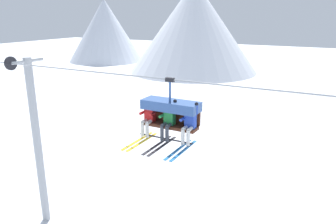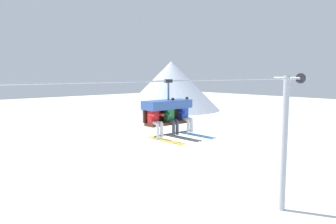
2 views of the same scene
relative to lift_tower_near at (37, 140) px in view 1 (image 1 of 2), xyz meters
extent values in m
cone|color=silver|center=(-33.30, 47.02, 2.22)|extent=(15.71, 15.71, 12.83)
cone|color=white|center=(-11.30, 43.33, 3.35)|extent=(21.98, 21.98, 15.10)
cylinder|color=#9EA3A8|center=(0.00, 0.02, -0.23)|extent=(0.36, 0.36, 7.94)
cylinder|color=#9EA3A8|center=(0.00, 0.02, 3.59)|extent=(0.16, 1.60, 0.16)
cylinder|color=black|center=(0.00, -0.78, 3.59)|extent=(0.08, 0.56, 0.56)
cylinder|color=#9EA3A8|center=(8.53, -0.78, 3.59)|extent=(19.07, 0.05, 0.05)
cube|color=#512819|center=(7.29, -0.78, 2.11)|extent=(1.81, 0.48, 0.10)
cube|color=#512819|center=(7.29, -0.50, 2.38)|extent=(1.81, 0.08, 0.45)
cube|color=#335699|center=(7.29, -0.72, 2.76)|extent=(1.85, 0.68, 0.30)
cylinder|color=black|center=(7.29, -1.10, 1.78)|extent=(1.81, 0.04, 0.04)
cylinder|color=#335699|center=(7.29, -0.78, 3.22)|extent=(0.07, 0.07, 0.63)
cube|color=black|center=(7.29, -0.78, 3.59)|extent=(0.28, 0.12, 0.12)
cube|color=red|center=(6.57, -0.80, 2.42)|extent=(0.32, 0.22, 0.52)
sphere|color=#284C93|center=(6.57, -0.80, 2.78)|extent=(0.22, 0.22, 0.22)
ellipsoid|color=black|center=(6.57, -0.90, 2.78)|extent=(0.17, 0.04, 0.08)
cylinder|color=silver|center=(6.48, -0.97, 2.20)|extent=(0.11, 0.34, 0.11)
cylinder|color=silver|center=(6.66, -0.97, 2.20)|extent=(0.11, 0.34, 0.11)
cylinder|color=silver|center=(6.48, -1.14, 1.96)|extent=(0.11, 0.11, 0.48)
cylinder|color=silver|center=(6.66, -1.14, 1.96)|extent=(0.11, 0.11, 0.48)
cube|color=gold|center=(6.48, -1.44, 1.67)|extent=(0.09, 1.70, 0.02)
cube|color=gold|center=(6.66, -1.44, 1.67)|extent=(0.09, 1.70, 0.02)
cylinder|color=red|center=(6.38, -0.95, 2.46)|extent=(0.09, 0.30, 0.09)
cylinder|color=red|center=(6.76, -0.95, 2.46)|extent=(0.09, 0.30, 0.09)
cube|color=#23843D|center=(7.29, -0.80, 2.42)|extent=(0.32, 0.22, 0.52)
sphere|color=maroon|center=(7.29, -0.80, 2.78)|extent=(0.22, 0.22, 0.22)
ellipsoid|color=black|center=(7.29, -0.90, 2.78)|extent=(0.17, 0.04, 0.08)
cylinder|color=#3D424C|center=(7.20, -0.97, 2.20)|extent=(0.11, 0.34, 0.11)
cylinder|color=#3D424C|center=(7.37, -0.97, 2.20)|extent=(0.11, 0.34, 0.11)
cylinder|color=#3D424C|center=(7.20, -1.14, 1.96)|extent=(0.11, 0.11, 0.48)
cylinder|color=#3D424C|center=(7.37, -1.14, 1.96)|extent=(0.11, 0.11, 0.48)
cube|color=#232328|center=(7.20, -1.44, 1.67)|extent=(0.09, 1.70, 0.02)
cube|color=#232328|center=(7.37, -1.44, 1.67)|extent=(0.09, 1.70, 0.02)
cylinder|color=#23843D|center=(7.10, -0.95, 2.46)|extent=(0.09, 0.30, 0.09)
cylinder|color=#23843D|center=(7.47, -0.80, 2.77)|extent=(0.09, 0.09, 0.30)
sphere|color=black|center=(7.47, -0.80, 2.94)|extent=(0.11, 0.11, 0.11)
cube|color=#2847B7|center=(8.00, -0.80, 2.42)|extent=(0.32, 0.22, 0.52)
sphere|color=#284C93|center=(8.00, -0.80, 2.78)|extent=(0.22, 0.22, 0.22)
ellipsoid|color=black|center=(8.00, -0.90, 2.78)|extent=(0.17, 0.04, 0.08)
cylinder|color=silver|center=(7.91, -0.97, 2.20)|extent=(0.11, 0.34, 0.11)
cylinder|color=silver|center=(8.09, -0.97, 2.20)|extent=(0.11, 0.34, 0.11)
cylinder|color=silver|center=(7.91, -1.14, 1.96)|extent=(0.11, 0.11, 0.48)
cylinder|color=silver|center=(8.09, -1.14, 1.96)|extent=(0.11, 0.11, 0.48)
cube|color=#1E6BB2|center=(7.91, -1.44, 1.67)|extent=(0.09, 1.70, 0.02)
cube|color=#1E6BB2|center=(8.09, -1.44, 1.67)|extent=(0.09, 1.70, 0.02)
cylinder|color=#2847B7|center=(7.82, -0.95, 2.46)|extent=(0.09, 0.30, 0.09)
cylinder|color=#2847B7|center=(8.19, -0.80, 2.77)|extent=(0.09, 0.09, 0.30)
sphere|color=black|center=(8.19, -0.80, 2.94)|extent=(0.11, 0.11, 0.11)
camera|label=1|loc=(11.85, -9.47, 5.50)|focal=35.00mm
camera|label=2|loc=(-0.42, -9.31, 3.84)|focal=35.00mm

